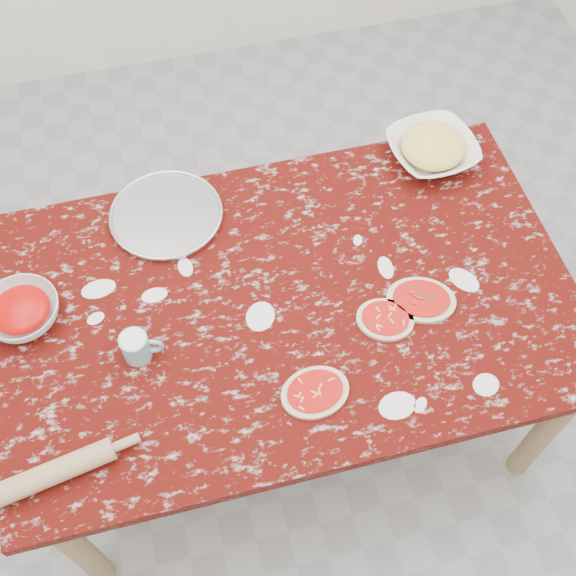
# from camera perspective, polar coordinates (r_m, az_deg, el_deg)

# --- Properties ---
(ground) EXTENTS (4.00, 4.00, 0.00)m
(ground) POSITION_cam_1_polar(r_m,az_deg,el_deg) (2.63, 0.00, -9.39)
(ground) COLOR gray
(worktable) EXTENTS (1.60, 1.00, 0.75)m
(worktable) POSITION_cam_1_polar(r_m,az_deg,el_deg) (2.03, 0.00, -2.01)
(worktable) COLOR #3B0805
(worktable) RESTS_ON ground
(pizza_tray) EXTENTS (0.41, 0.41, 0.01)m
(pizza_tray) POSITION_cam_1_polar(r_m,az_deg,el_deg) (2.15, -9.83, 5.83)
(pizza_tray) COLOR #B2B2B7
(pizza_tray) RESTS_ON worktable
(sauce_bowl) EXTENTS (0.27, 0.27, 0.07)m
(sauce_bowl) POSITION_cam_1_polar(r_m,az_deg,el_deg) (2.03, -20.74, -1.83)
(sauce_bowl) COLOR white
(sauce_bowl) RESTS_ON worktable
(cheese_bowl) EXTENTS (0.30, 0.30, 0.07)m
(cheese_bowl) POSITION_cam_1_polar(r_m,az_deg,el_deg) (2.30, 11.58, 10.89)
(cheese_bowl) COLOR white
(cheese_bowl) RESTS_ON worktable
(flour_mug) EXTENTS (0.11, 0.07, 0.09)m
(flour_mug) POSITION_cam_1_polar(r_m,az_deg,el_deg) (1.88, -12.14, -4.66)
(flour_mug) COLOR #70B2BF
(flour_mug) RESTS_ON worktable
(pizza_left) EXTENTS (0.20, 0.16, 0.02)m
(pizza_left) POSITION_cam_1_polar(r_m,az_deg,el_deg) (1.82, 2.21, -8.43)
(pizza_left) COLOR beige
(pizza_left) RESTS_ON worktable
(pizza_mid) EXTENTS (0.20, 0.18, 0.02)m
(pizza_mid) POSITION_cam_1_polar(r_m,az_deg,el_deg) (1.93, 7.86, -2.53)
(pizza_mid) COLOR beige
(pizza_mid) RESTS_ON worktable
(pizza_right) EXTENTS (0.23, 0.21, 0.02)m
(pizza_right) POSITION_cam_1_polar(r_m,az_deg,el_deg) (1.98, 10.74, -0.94)
(pizza_right) COLOR beige
(pizza_right) RESTS_ON worktable
(rolling_pin) EXTENTS (0.29, 0.11, 0.06)m
(rolling_pin) POSITION_cam_1_polar(r_m,az_deg,el_deg) (1.81, -18.39, -13.98)
(rolling_pin) COLOR tan
(rolling_pin) RESTS_ON worktable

